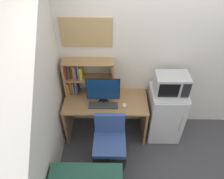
{
  "coord_description": "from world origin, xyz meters",
  "views": [
    {
      "loc": [
        -0.77,
        -2.7,
        2.93
      ],
      "look_at": [
        -0.8,
        -0.34,
        0.99
      ],
      "focal_mm": 33.23,
      "sensor_mm": 36.0,
      "label": 1
    }
  ],
  "objects_px": {
    "keyboard": "(103,105)",
    "microwave": "(171,84)",
    "mini_fridge": "(165,114)",
    "wall_corkboard": "(86,33)",
    "monitor": "(103,90)",
    "computer_mouse": "(124,105)",
    "desk_chair": "(110,144)",
    "hutch_bookshelf": "(82,76)"
  },
  "relations": [
    {
      "from": "keyboard",
      "to": "hutch_bookshelf",
      "type": "bearing_deg",
      "value": 136.83
    },
    {
      "from": "keyboard",
      "to": "microwave",
      "type": "distance_m",
      "value": 1.06
    },
    {
      "from": "keyboard",
      "to": "mini_fridge",
      "type": "height_order",
      "value": "mini_fridge"
    },
    {
      "from": "computer_mouse",
      "to": "microwave",
      "type": "xyz_separation_m",
      "value": [
        0.68,
        0.12,
        0.32
      ]
    },
    {
      "from": "computer_mouse",
      "to": "desk_chair",
      "type": "xyz_separation_m",
      "value": [
        -0.22,
        -0.43,
        -0.39
      ]
    },
    {
      "from": "mini_fridge",
      "to": "wall_corkboard",
      "type": "relative_size",
      "value": 1.29
    },
    {
      "from": "hutch_bookshelf",
      "to": "wall_corkboard",
      "type": "xyz_separation_m",
      "value": [
        0.11,
        0.1,
        0.66
      ]
    },
    {
      "from": "monitor",
      "to": "mini_fridge",
      "type": "distance_m",
      "value": 1.13
    },
    {
      "from": "computer_mouse",
      "to": "desk_chair",
      "type": "bearing_deg",
      "value": -116.72
    },
    {
      "from": "monitor",
      "to": "mini_fridge",
      "type": "bearing_deg",
      "value": 3.06
    },
    {
      "from": "hutch_bookshelf",
      "to": "microwave",
      "type": "relative_size",
      "value": 1.59
    },
    {
      "from": "monitor",
      "to": "microwave",
      "type": "distance_m",
      "value": 1.0
    },
    {
      "from": "mini_fridge",
      "to": "microwave",
      "type": "relative_size",
      "value": 1.95
    },
    {
      "from": "wall_corkboard",
      "to": "computer_mouse",
      "type": "bearing_deg",
      "value": -37.27
    },
    {
      "from": "hutch_bookshelf",
      "to": "keyboard",
      "type": "distance_m",
      "value": 0.56
    },
    {
      "from": "computer_mouse",
      "to": "wall_corkboard",
      "type": "distance_m",
      "value": 1.19
    },
    {
      "from": "desk_chair",
      "to": "mini_fridge",
      "type": "bearing_deg",
      "value": 31.53
    },
    {
      "from": "microwave",
      "to": "desk_chair",
      "type": "xyz_separation_m",
      "value": [
        -0.89,
        -0.55,
        -0.72
      ]
    },
    {
      "from": "keyboard",
      "to": "microwave",
      "type": "relative_size",
      "value": 0.93
    },
    {
      "from": "monitor",
      "to": "desk_chair",
      "type": "bearing_deg",
      "value": -78.16
    },
    {
      "from": "monitor",
      "to": "microwave",
      "type": "xyz_separation_m",
      "value": [
        1.0,
        0.06,
        0.09
      ]
    },
    {
      "from": "hutch_bookshelf",
      "to": "desk_chair",
      "type": "xyz_separation_m",
      "value": [
        0.44,
        -0.75,
        -0.7
      ]
    },
    {
      "from": "microwave",
      "to": "wall_corkboard",
      "type": "xyz_separation_m",
      "value": [
        -1.22,
        0.29,
        0.65
      ]
    },
    {
      "from": "monitor",
      "to": "wall_corkboard",
      "type": "distance_m",
      "value": 0.85
    },
    {
      "from": "computer_mouse",
      "to": "mini_fridge",
      "type": "bearing_deg",
      "value": 9.9
    },
    {
      "from": "monitor",
      "to": "desk_chair",
      "type": "xyz_separation_m",
      "value": [
        0.1,
        -0.49,
        -0.63
      ]
    },
    {
      "from": "keyboard",
      "to": "computer_mouse",
      "type": "height_order",
      "value": "computer_mouse"
    },
    {
      "from": "hutch_bookshelf",
      "to": "mini_fridge",
      "type": "relative_size",
      "value": 0.81
    },
    {
      "from": "computer_mouse",
      "to": "mini_fridge",
      "type": "height_order",
      "value": "mini_fridge"
    },
    {
      "from": "mini_fridge",
      "to": "wall_corkboard",
      "type": "xyz_separation_m",
      "value": [
        -1.22,
        0.3,
        1.27
      ]
    },
    {
      "from": "mini_fridge",
      "to": "microwave",
      "type": "xyz_separation_m",
      "value": [
        0.0,
        0.0,
        0.62
      ]
    },
    {
      "from": "wall_corkboard",
      "to": "monitor",
      "type": "bearing_deg",
      "value": -57.2
    },
    {
      "from": "monitor",
      "to": "computer_mouse",
      "type": "height_order",
      "value": "monitor"
    },
    {
      "from": "microwave",
      "to": "hutch_bookshelf",
      "type": "bearing_deg",
      "value": 171.63
    },
    {
      "from": "hutch_bookshelf",
      "to": "desk_chair",
      "type": "distance_m",
      "value": 1.12
    },
    {
      "from": "hutch_bookshelf",
      "to": "keyboard",
      "type": "height_order",
      "value": "hutch_bookshelf"
    },
    {
      "from": "monitor",
      "to": "wall_corkboard",
      "type": "bearing_deg",
      "value": 122.8
    },
    {
      "from": "monitor",
      "to": "microwave",
      "type": "height_order",
      "value": "microwave"
    },
    {
      "from": "computer_mouse",
      "to": "wall_corkboard",
      "type": "bearing_deg",
      "value": 142.73
    },
    {
      "from": "hutch_bookshelf",
      "to": "monitor",
      "type": "xyz_separation_m",
      "value": [
        0.34,
        -0.25,
        -0.08
      ]
    },
    {
      "from": "mini_fridge",
      "to": "keyboard",
      "type": "bearing_deg",
      "value": -173.12
    },
    {
      "from": "keyboard",
      "to": "computer_mouse",
      "type": "distance_m",
      "value": 0.32
    }
  ]
}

